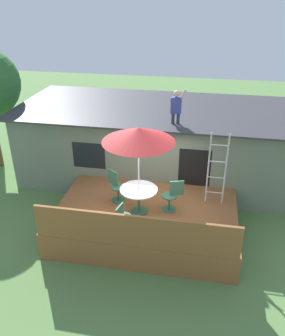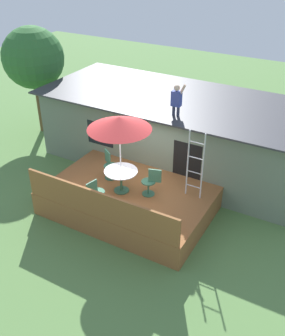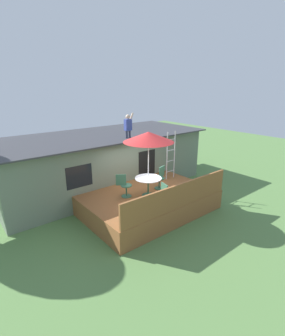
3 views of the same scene
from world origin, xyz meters
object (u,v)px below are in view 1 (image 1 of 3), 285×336
(step_ladder, at_px, (217,170))
(patio_chair_near, at_px, (122,219))
(person_figure, at_px, (176,105))
(patio_chair_left, at_px, (116,186))
(patio_umbrella, at_px, (138,135))
(patio_table, at_px, (139,194))
(patio_chair_right, at_px, (172,196))

(step_ladder, distance_m, patio_chair_near, 3.06)
(person_figure, bearing_deg, patio_chair_left, -130.35)
(patio_umbrella, relative_size, patio_chair_near, 2.76)
(patio_table, xyz_separation_m, person_figure, (0.73, 2.29, 1.89))
(patio_table, relative_size, step_ladder, 0.47)
(patio_table, xyz_separation_m, step_ladder, (2.07, 0.86, 0.51))
(step_ladder, relative_size, patio_chair_right, 2.39)
(patio_chair_left, xyz_separation_m, patio_chair_near, (0.55, -1.56, 0.00))
(patio_chair_near, bearing_deg, patio_chair_right, -27.94)
(patio_chair_left, height_order, patio_chair_right, same)
(patio_umbrella, distance_m, person_figure, 2.41)
(patio_table, bearing_deg, patio_chair_near, -102.23)
(patio_table, height_order, patio_chair_right, patio_chair_right)
(step_ladder, xyz_separation_m, patio_chair_right, (-1.18, -0.58, -0.64))
(person_figure, height_order, patio_chair_right, person_figure)
(patio_chair_near, bearing_deg, patio_chair_left, 31.61)
(patio_table, xyz_separation_m, patio_chair_left, (-0.78, 0.51, -0.13))
(step_ladder, height_order, patio_chair_right, step_ladder)
(patio_table, bearing_deg, patio_chair_right, 17.48)
(person_figure, xyz_separation_m, patio_chair_near, (-0.96, -3.34, -2.02))
(person_figure, relative_size, patio_chair_left, 1.21)
(patio_chair_right, xyz_separation_m, patio_chair_near, (-1.12, -1.33, 0.00))
(patio_chair_right, height_order, patio_chair_near, same)
(patio_chair_right, bearing_deg, patio_chair_near, 32.35)
(patio_umbrella, xyz_separation_m, person_figure, (0.73, 2.29, 0.13))
(step_ladder, height_order, person_figure, person_figure)
(person_figure, distance_m, patio_chair_near, 4.02)
(step_ladder, distance_m, patio_chair_right, 1.46)
(person_figure, bearing_deg, patio_table, -107.78)
(person_figure, bearing_deg, step_ladder, -46.80)
(patio_umbrella, height_order, person_figure, person_figure)
(patio_umbrella, height_order, patio_chair_right, patio_umbrella)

